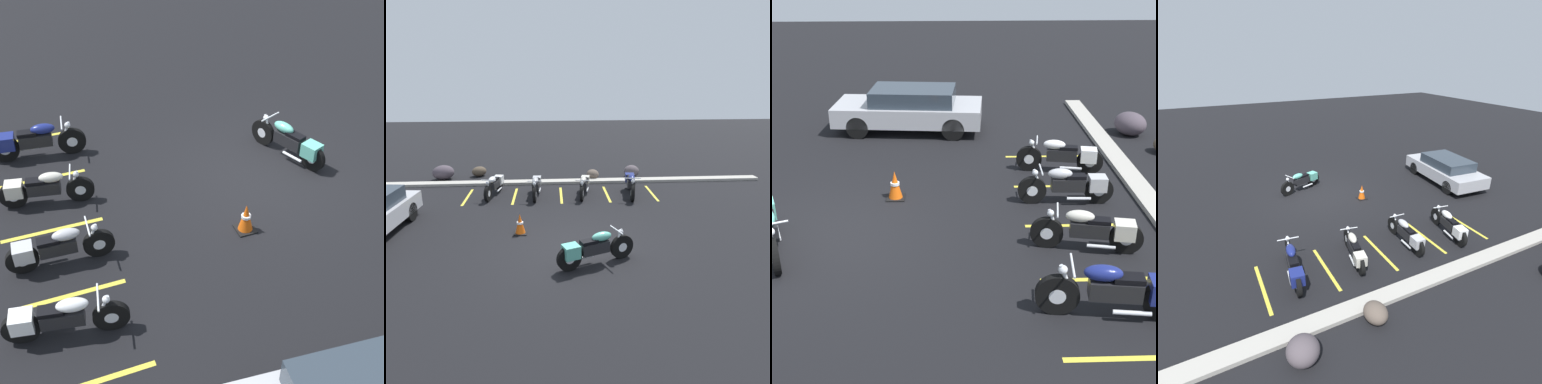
% 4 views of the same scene
% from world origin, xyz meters
% --- Properties ---
extents(ground, '(60.00, 60.00, 0.00)m').
position_xyz_m(ground, '(0.00, 0.00, 0.00)').
color(ground, black).
extents(parked_bike_0, '(0.71, 2.09, 0.83)m').
position_xyz_m(parked_bike_0, '(-2.95, 5.21, 0.44)').
color(parked_bike_0, black).
rests_on(parked_bike_0, ground).
extents(parked_bike_1, '(0.58, 2.06, 0.81)m').
position_xyz_m(parked_bike_1, '(-1.26, 5.01, 0.43)').
color(parked_bike_1, black).
rests_on(parked_bike_1, ground).
extents(parked_bike_2, '(0.71, 2.03, 0.80)m').
position_xyz_m(parked_bike_2, '(0.70, 4.99, 0.43)').
color(parked_bike_2, black).
rests_on(parked_bike_2, ground).
extents(parked_bike_3, '(0.70, 2.28, 0.90)m').
position_xyz_m(parked_bike_3, '(2.62, 4.91, 0.48)').
color(parked_bike_3, black).
rests_on(parked_bike_3, ground).
extents(car_silver, '(2.17, 4.44, 1.29)m').
position_xyz_m(car_silver, '(-6.31, 1.28, 0.68)').
color(car_silver, black).
rests_on(car_silver, ground).
extents(landscape_rock_2, '(1.27, 1.21, 0.67)m').
position_xyz_m(landscape_rock_2, '(-5.69, 7.73, 0.34)').
color(landscape_rock_2, '#483E47').
rests_on(landscape_rock_2, ground).
extents(traffic_cone, '(0.40, 0.40, 0.65)m').
position_xyz_m(traffic_cone, '(-1.62, 1.20, 0.31)').
color(traffic_cone, black).
rests_on(traffic_cone, ground).
extents(stall_line_0, '(0.10, 2.10, 0.00)m').
position_xyz_m(stall_line_0, '(-4.03, 4.96, 0.00)').
color(stall_line_0, gold).
rests_on(stall_line_0, ground).
extents(stall_line_1, '(0.10, 2.10, 0.00)m').
position_xyz_m(stall_line_1, '(-2.14, 4.96, 0.00)').
color(stall_line_1, gold).
rests_on(stall_line_1, ground).
extents(stall_line_2, '(0.10, 2.10, 0.00)m').
position_xyz_m(stall_line_2, '(-0.24, 4.96, 0.00)').
color(stall_line_2, gold).
rests_on(stall_line_2, ground).
extents(stall_line_3, '(0.10, 2.10, 0.00)m').
position_xyz_m(stall_line_3, '(1.65, 4.96, 0.00)').
color(stall_line_3, gold).
rests_on(stall_line_3, ground).
extents(stall_line_4, '(0.10, 2.10, 0.00)m').
position_xyz_m(stall_line_4, '(3.54, 4.96, 0.00)').
color(stall_line_4, gold).
rests_on(stall_line_4, ground).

